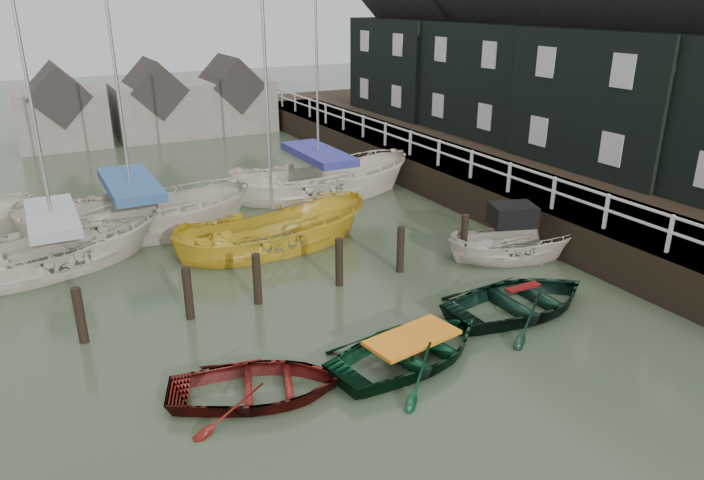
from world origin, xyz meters
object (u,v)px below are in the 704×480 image
rowboat_red (260,396)px  rowboat_green (411,361)px  sailboat_a (61,264)px  sailboat_b (137,232)px  rowboat_dkgreen (520,311)px  sailboat_c (274,247)px  sailboat_d (319,194)px  motorboat (513,256)px

rowboat_red → rowboat_green: (3.44, -0.32, 0.00)m
sailboat_a → sailboat_b: size_ratio=0.85×
rowboat_green → rowboat_dkgreen: (3.78, 0.69, 0.00)m
rowboat_dkgreen → sailboat_b: 13.02m
sailboat_c → sailboat_d: bearing=-40.9°
motorboat → sailboat_c: size_ratio=0.40×
rowboat_red → motorboat: 9.91m
sailboat_b → sailboat_c: 4.99m
sailboat_a → sailboat_b: (2.53, 1.80, -0.00)m
rowboat_green → sailboat_a: 11.40m
rowboat_red → sailboat_d: (6.93, 11.98, 0.06)m
rowboat_red → sailboat_d: bearing=-11.7°
rowboat_green → sailboat_a: sailboat_a is taller
rowboat_dkgreen → sailboat_b: bearing=36.0°
sailboat_b → sailboat_d: size_ratio=0.98×
rowboat_red → rowboat_green: 3.46m
rowboat_red → sailboat_b: 10.88m
motorboat → sailboat_c: bearing=73.7°
rowboat_red → sailboat_b: size_ratio=0.29×
rowboat_green → rowboat_dkgreen: 3.84m
sailboat_b → rowboat_red: bearing=-162.0°
sailboat_d → rowboat_dkgreen: bearing=-169.7°
sailboat_b → sailboat_d: (7.41, 1.11, 0.00)m
sailboat_d → sailboat_b: bearing=107.4°
sailboat_a → rowboat_red: bearing=-178.4°
rowboat_red → sailboat_a: size_ratio=0.34×
rowboat_red → rowboat_green: rowboat_green is taller
motorboat → sailboat_b: sailboat_b is taller
rowboat_red → sailboat_d: 13.84m
rowboat_red → rowboat_dkgreen: bearing=-68.7°
motorboat → rowboat_green: bearing=139.1°
rowboat_green → sailboat_c: sailboat_c is taller
rowboat_green → sailboat_a: bearing=24.9°
sailboat_b → sailboat_c: size_ratio=1.10×
sailboat_a → motorboat: bearing=-132.3°
sailboat_a → sailboat_c: size_ratio=0.93×
motorboat → rowboat_red: bearing=127.5°
rowboat_dkgreen → rowboat_red: bearing=92.6°
rowboat_red → rowboat_dkgreen: rowboat_dkgreen is taller
sailboat_d → motorboat: bearing=-155.5°
motorboat → sailboat_b: bearing=71.0°
rowboat_red → rowboat_dkgreen: 7.23m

